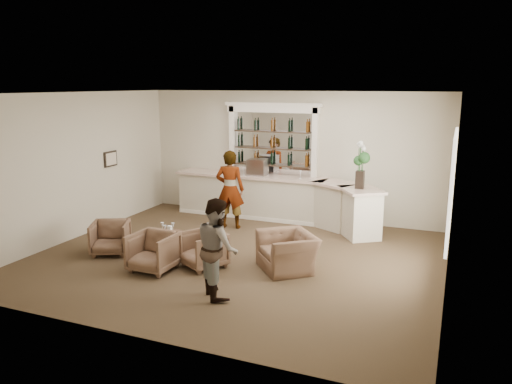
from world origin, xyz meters
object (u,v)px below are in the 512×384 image
Objects in this scene: armchair_left at (110,238)px; armchair_right at (203,249)px; flower_vase at (361,162)px; armchair_center at (153,252)px; armchair_far at (287,252)px; espresso_machine at (258,167)px; sommelier at (230,189)px; guest at (217,248)px; cocktail_table at (167,245)px; bar_counter at (279,199)px.

armchair_right is (2.15, 0.05, 0.01)m from armchair_left.
flower_vase is at bearing 82.74° from armchair_right.
armchair_center reaches higher than armchair_far.
espresso_machine is at bearing 39.46° from armchair_left.
sommelier is 3.97× the size of espresso_machine.
flower_vase is (4.54, 3.16, 1.40)m from armchair_left.
armchair_right is (-0.85, 1.08, -0.48)m from guest.
cocktail_table is 0.37× the size of sommelier.
bar_counter is 4.83m from guest.
armchair_center is at bearing -131.05° from flower_vase.
cocktail_table is 0.94× the size of armchair_left.
armchair_center is at bearing -115.97° from armchair_right.
guest is (1.81, -1.30, 0.58)m from cocktail_table.
espresso_machine is at bearing 166.44° from flower_vase.
espresso_machine is at bearing 86.60° from armchair_center.
armchair_center is at bearing -45.21° from armchair_left.
armchair_right is 0.71× the size of armchair_far.
flower_vase reaches higher than armchair_left.
armchair_left is at bearing 162.39° from armchair_center.
guest reaches higher than armchair_left.
armchair_center is 0.94m from armchair_right.
sommelier is 2.54× the size of armchair_left.
armchair_left is 1.56× the size of espresso_machine.
armchair_left is at bearing 28.77° from guest.
armchair_right is at bearing -86.15° from espresso_machine.
sommelier reaches higher than armchair_center.
sommelier is 1.22m from espresso_machine.
cocktail_table is at bearing -124.39° from armchair_far.
bar_counter is 11.82× the size of espresso_machine.
cocktail_table is 0.43× the size of guest.
espresso_machine is at bearing 81.23° from cocktail_table.
armchair_left is 0.98× the size of armchair_right.
sommelier is 2.49× the size of armchair_right.
guest is 2.20× the size of armchair_left.
sommelier is at bearing 83.44° from cocktail_table.
bar_counter is 5.29× the size of armchair_far.
bar_counter is 8.06× the size of cocktail_table.
guest reaches higher than armchair_right.
guest is 1.78m from armchair_far.
armchair_far is 3.09m from flower_vase.
armchair_far is (3.70, 0.54, 0.01)m from armchair_left.
armchair_far reaches higher than cocktail_table.
cocktail_table is 1.47× the size of espresso_machine.
guest reaches higher than armchair_far.
flower_vase is at bearing -15.80° from espresso_machine.
bar_counter is at bearing 71.43° from cocktail_table.
sommelier reaches higher than armchair_far.
espresso_machine is 0.45× the size of flower_vase.
bar_counter is at bearing 78.34° from armchair_center.
armchair_center is at bearing 29.07° from guest.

